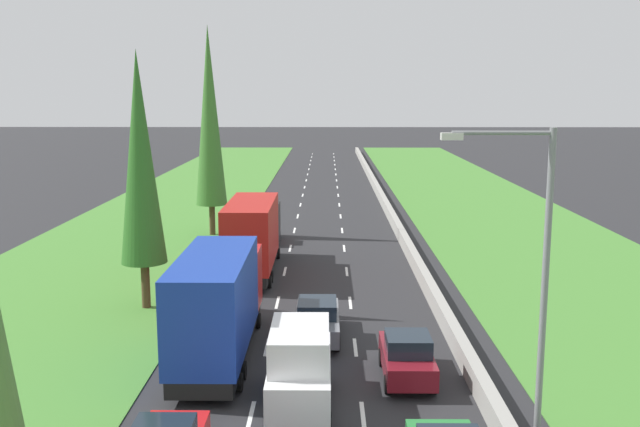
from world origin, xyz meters
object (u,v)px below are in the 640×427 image
Objects in this scene: red_hatchback_left_lane_fifth at (266,229)px; red_box_truck_left_lane at (253,235)px; poplar_tree_third at (210,117)px; street_light_mast at (534,260)px; blue_box_truck_left_lane at (218,302)px; grey_sedan_centre_lane at (317,319)px; white_van_centre_lane at (300,369)px; maroon_hatchback_right_lane at (407,357)px; poplar_tree_second at (140,159)px.

red_box_truck_left_lane is at bearing -89.94° from red_hatchback_left_lane_fifth.
poplar_tree_third is 1.62× the size of street_light_mast.
poplar_tree_third is (-4.03, 23.45, 6.14)m from blue_box_truck_left_lane.
red_box_truck_left_lane is 11.32m from grey_sedan_centre_lane.
blue_box_truck_left_lane is 2.09× the size of grey_sedan_centre_lane.
white_van_centre_lane is 1.09× the size of grey_sedan_centre_lane.
white_van_centre_lane is 0.34× the size of poplar_tree_third.
poplar_tree_third reaches higher than maroon_hatchback_right_lane.
poplar_tree_second is 1.32× the size of street_light_mast.
grey_sedan_centre_lane is (3.70, -10.61, -1.37)m from red_box_truck_left_lane.
poplar_tree_second is (-4.36, -6.55, 4.81)m from red_box_truck_left_lane.
poplar_tree_second is at bearing -106.17° from red_hatchback_left_lane_fifth.
blue_box_truck_left_lane is 1.04× the size of street_light_mast.
maroon_hatchback_right_lane is 0.87× the size of grey_sedan_centre_lane.
street_light_mast is (9.99, -18.62, 3.05)m from red_box_truck_left_lane.
grey_sedan_centre_lane is at bearing -70.07° from poplar_tree_third.
grey_sedan_centre_lane is at bearing -26.77° from poplar_tree_second.
maroon_hatchback_right_lane is at bearing -16.26° from blue_box_truck_left_lane.
blue_box_truck_left_lane is 0.65× the size of poplar_tree_third.
maroon_hatchback_right_lane is at bearing -36.25° from poplar_tree_second.
grey_sedan_centre_lane is (-3.19, 4.19, -0.02)m from maroon_hatchback_right_lane.
street_light_mast reaches higher than maroon_hatchback_right_lane.
poplar_tree_third is at bearing 151.27° from red_hatchback_left_lane_fifth.
street_light_mast reaches higher than red_box_truck_left_lane.
grey_sedan_centre_lane is at bearing 128.19° from street_light_mast.
blue_box_truck_left_lane is 24.57m from poplar_tree_third.
poplar_tree_third reaches higher than white_van_centre_lane.
red_hatchback_left_lane_fifth is 16.80m from poplar_tree_second.
poplar_tree_second reaches higher than white_van_centre_lane.
poplar_tree_second is at bearing 143.75° from maroon_hatchback_right_lane.
white_van_centre_lane is (3.23, -4.49, -0.78)m from blue_box_truck_left_lane.
white_van_centre_lane is 29.69m from poplar_tree_third.
red_box_truck_left_lane is 2.09× the size of grey_sedan_centre_lane.
street_light_mast is at bearing -40.06° from poplar_tree_second.
red_hatchback_left_lane_fifth is at bearing 101.00° from grey_sedan_centre_lane.
red_hatchback_left_lane_fifth is at bearing -28.73° from poplar_tree_third.
blue_box_truck_left_lane is 12.79m from red_box_truck_left_lane.
poplar_tree_second is (-11.25, 8.25, 6.16)m from maroon_hatchback_right_lane.
maroon_hatchback_right_lane is at bearing -66.80° from poplar_tree_third.
grey_sedan_centre_lane is at bearing 86.15° from white_van_centre_lane.
grey_sedan_centre_lane is 10.94m from poplar_tree_second.
poplar_tree_third is at bearing 99.75° from blue_box_truck_left_lane.
grey_sedan_centre_lane is 11.10m from street_light_mast.
blue_box_truck_left_lane and red_box_truck_left_lane have the same top height.
street_light_mast is at bearing -51.81° from grey_sedan_centre_lane.
maroon_hatchback_right_lane is 28.69m from poplar_tree_third.
poplar_tree_second is at bearing -91.15° from poplar_tree_third.
red_hatchback_left_lane_fifth is 0.33× the size of poplar_tree_second.
maroon_hatchback_right_lane reaches higher than grey_sedan_centre_lane.
white_van_centre_lane reaches higher than grey_sedan_centre_lane.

